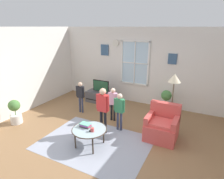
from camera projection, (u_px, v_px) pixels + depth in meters
The scene contains 18 objects.
ground_plane at pixel (99, 143), 4.69m from camera, with size 6.86×6.48×0.02m, color olive.
back_wall at pixel (142, 66), 6.79m from camera, with size 6.26×0.17×2.70m.
side_wall_left at pixel (6, 75), 5.65m from camera, with size 0.12×5.88×2.70m.
area_rug at pixel (95, 143), 4.67m from camera, with size 2.59×1.88×0.01m, color #999EAD.
tv_stand at pixel (101, 97), 7.13m from camera, with size 1.12×0.48×0.40m.
television at pixel (101, 86), 6.99m from camera, with size 0.64×0.08×0.45m.
armchair at pixel (162, 126), 4.81m from camera, with size 0.76×0.74×0.87m.
coffee_table at pixel (89, 130), 4.45m from camera, with size 0.82×0.82×0.45m.
book_stack at pixel (86, 125), 4.53m from camera, with size 0.26×0.20×0.09m.
cup at pixel (92, 130), 4.33m from camera, with size 0.08×0.08×0.09m, color #BF3F3F.
remote_near_books at pixel (91, 130), 4.38m from camera, with size 0.04×0.14×0.02m, color black.
person_pink_shirt at pixel (113, 101), 5.61m from camera, with size 0.31×0.14×1.02m.
person_black_shirt at pixel (81, 94), 6.15m from camera, with size 0.31×0.14×1.04m.
person_green_shirt at pixel (120, 108), 5.07m from camera, with size 0.32×0.14×1.05m.
person_red_shirt at pixel (103, 106), 4.90m from camera, with size 0.38×0.17×1.25m.
potted_plant_by_window at pixel (166, 101), 6.29m from camera, with size 0.34×0.34×0.74m.
potted_plant_corner at pixel (15, 112), 5.53m from camera, with size 0.33×0.33×0.72m.
floor_lamp at pixel (174, 84), 4.92m from camera, with size 0.32×0.32×1.57m.
Camera 1 is at (2.12, -3.45, 2.71)m, focal length 30.74 mm.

